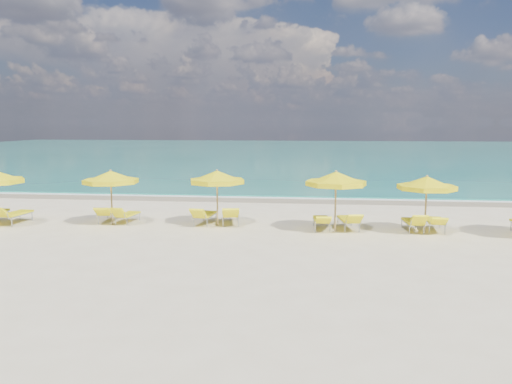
# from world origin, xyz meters

# --- Properties ---
(ground_plane) EXTENTS (120.00, 120.00, 0.00)m
(ground_plane) POSITION_xyz_m (0.00, 0.00, 0.00)
(ground_plane) COLOR beige
(ocean) EXTENTS (120.00, 80.00, 0.30)m
(ocean) POSITION_xyz_m (0.00, 48.00, 0.00)
(ocean) COLOR #157868
(ocean) RESTS_ON ground
(wet_sand_band) EXTENTS (120.00, 2.60, 0.01)m
(wet_sand_band) POSITION_xyz_m (0.00, 7.40, 0.00)
(wet_sand_band) COLOR tan
(wet_sand_band) RESTS_ON ground
(foam_line) EXTENTS (120.00, 1.20, 0.03)m
(foam_line) POSITION_xyz_m (0.00, 8.20, 0.00)
(foam_line) COLOR white
(foam_line) RESTS_ON ground
(whitecap_near) EXTENTS (14.00, 0.36, 0.05)m
(whitecap_near) POSITION_xyz_m (-6.00, 17.00, 0.00)
(whitecap_near) COLOR white
(whitecap_near) RESTS_ON ground
(whitecap_far) EXTENTS (18.00, 0.30, 0.05)m
(whitecap_far) POSITION_xyz_m (8.00, 24.00, 0.00)
(whitecap_far) COLOR white
(whitecap_far) RESTS_ON ground
(umbrella_2) EXTENTS (2.63, 2.63, 2.17)m
(umbrella_2) POSITION_xyz_m (-5.52, 0.22, 1.85)
(umbrella_2) COLOR tan
(umbrella_2) RESTS_ON ground
(umbrella_3) EXTENTS (2.40, 2.40, 2.19)m
(umbrella_3) POSITION_xyz_m (-1.40, 0.58, 1.87)
(umbrella_3) COLOR tan
(umbrella_3) RESTS_ON ground
(umbrella_4) EXTENTS (2.53, 2.53, 2.26)m
(umbrella_4) POSITION_xyz_m (3.10, 0.00, 1.93)
(umbrella_4) COLOR tan
(umbrella_4) RESTS_ON ground
(umbrella_5) EXTENTS (2.62, 2.62, 2.12)m
(umbrella_5) POSITION_xyz_m (6.31, 0.04, 1.81)
(umbrella_5) COLOR tan
(umbrella_5) RESTS_ON ground
(lounger_1_right) EXTENTS (0.77, 1.92, 0.84)m
(lounger_1_right) POSITION_xyz_m (-9.42, -0.03, 0.23)
(lounger_1_right) COLOR #A5A8AD
(lounger_1_right) RESTS_ON ground
(lounger_2_left) EXTENTS (0.81, 1.90, 0.77)m
(lounger_2_left) POSITION_xyz_m (-5.88, 0.79, 0.22)
(lounger_2_left) COLOR #A5A8AD
(lounger_2_left) RESTS_ON ground
(lounger_2_right) EXTENTS (0.71, 1.62, 0.77)m
(lounger_2_right) POSITION_xyz_m (-5.05, 0.59, 0.20)
(lounger_2_right) COLOR #A5A8AD
(lounger_2_right) RESTS_ON ground
(lounger_3_left) EXTENTS (0.76, 1.82, 0.80)m
(lounger_3_left) POSITION_xyz_m (-1.94, 0.74, 0.22)
(lounger_3_left) COLOR #A5A8AD
(lounger_3_left) RESTS_ON ground
(lounger_3_right) EXTENTS (0.99, 2.06, 0.84)m
(lounger_3_right) POSITION_xyz_m (-0.95, 0.90, 0.24)
(lounger_3_right) COLOR #A5A8AD
(lounger_3_right) RESTS_ON ground
(lounger_4_left) EXTENTS (0.68, 1.81, 0.70)m
(lounger_4_left) POSITION_xyz_m (2.61, 0.30, 0.21)
(lounger_4_left) COLOR #A5A8AD
(lounger_4_left) RESTS_ON ground
(lounger_4_right) EXTENTS (0.88, 1.85, 0.77)m
(lounger_4_right) POSITION_xyz_m (3.62, 0.40, 0.22)
(lounger_4_right) COLOR #A5A8AD
(lounger_4_right) RESTS_ON ground
(lounger_5_left) EXTENTS (0.68, 1.70, 0.79)m
(lounger_5_left) POSITION_xyz_m (5.94, 0.32, 0.21)
(lounger_5_left) COLOR #A5A8AD
(lounger_5_left) RESTS_ON ground
(lounger_5_right) EXTENTS (0.75, 1.86, 0.72)m
(lounger_5_right) POSITION_xyz_m (6.78, 0.50, 0.22)
(lounger_5_right) COLOR #A5A8AD
(lounger_5_right) RESTS_ON ground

